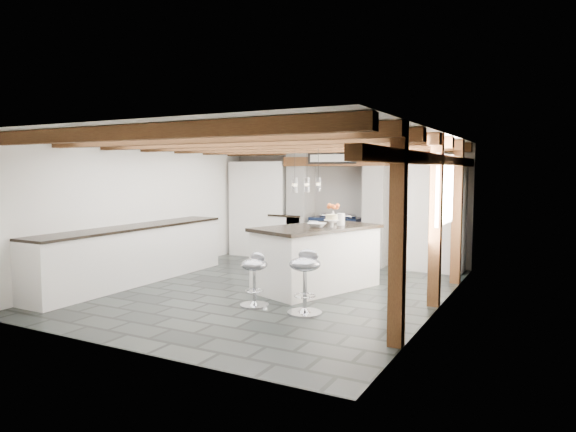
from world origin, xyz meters
The scene contains 6 objects.
ground centered at (0.00, 0.00, 0.00)m, with size 6.00×6.00×0.00m, color black.
room_shell centered at (-0.61, 1.42, 1.07)m, with size 6.00×6.03×6.00m.
range_cooker centered at (0.00, 2.68, 0.47)m, with size 1.00×0.63×0.99m.
kitchen_island centered at (0.62, 0.37, 0.50)m, with size 1.64×2.19×1.29m.
bar_stool_near centered at (1.07, -0.97, 0.51)m, with size 0.44×0.44×0.82m.
bar_stool_far centered at (0.31, -0.94, 0.45)m, with size 0.42×0.42×0.72m.
Camera 1 is at (3.85, -6.69, 1.80)m, focal length 32.00 mm.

